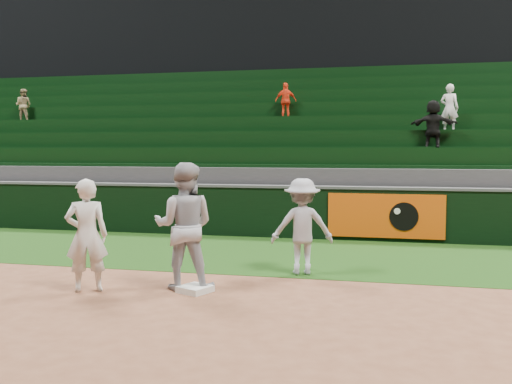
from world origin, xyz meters
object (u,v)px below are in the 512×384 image
first_baseman (87,235)px  base_coach (302,226)px  first_base (195,289)px  baserunner (184,226)px

first_baseman → base_coach: (2.93, 1.87, -0.02)m
first_base → baserunner: baserunner is taller
baserunner → first_baseman: bearing=10.2°
first_base → base_coach: 2.21m
first_baseman → first_base: bearing=165.0°
base_coach → baserunner: bearing=27.5°
first_base → first_baseman: first_baseman is taller
first_baseman → baserunner: baserunner is taller
first_baseman → base_coach: 3.47m
baserunner → base_coach: (1.58, 1.39, -0.14)m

